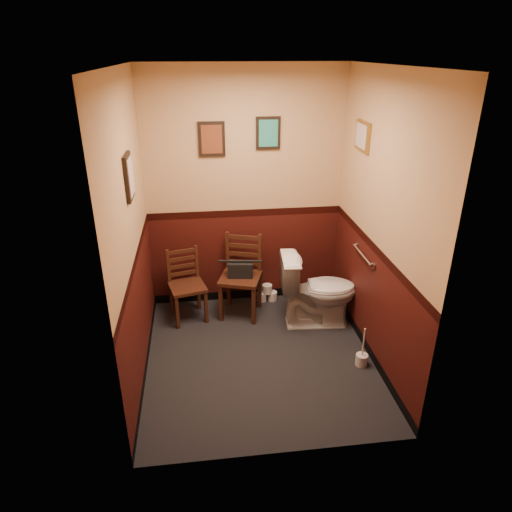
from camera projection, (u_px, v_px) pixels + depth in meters
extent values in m
cube|color=black|center=(259.00, 357.00, 4.57)|extent=(2.20, 2.40, 0.00)
cube|color=silver|center=(260.00, 65.00, 3.45)|extent=(2.20, 2.40, 0.00)
cube|color=#380F0B|center=(245.00, 193.00, 5.09)|extent=(2.20, 0.00, 2.70)
cube|color=#380F0B|center=(285.00, 299.00, 2.93)|extent=(2.20, 0.00, 2.70)
cube|color=#380F0B|center=(132.00, 238.00, 3.88)|extent=(0.00, 2.40, 2.70)
cube|color=#380F0B|center=(380.00, 226.00, 4.14)|extent=(0.00, 2.40, 2.70)
cylinder|color=silver|center=(362.00, 255.00, 4.52)|extent=(0.03, 0.50, 0.03)
cylinder|color=silver|center=(373.00, 266.00, 4.30)|extent=(0.02, 0.06, 0.06)
cylinder|color=silver|center=(356.00, 245.00, 4.75)|extent=(0.02, 0.06, 0.06)
cube|color=black|center=(212.00, 139.00, 4.79)|extent=(0.28, 0.03, 0.36)
cube|color=brown|center=(212.00, 139.00, 4.77)|extent=(0.22, 0.01, 0.30)
cube|color=black|center=(268.00, 133.00, 4.83)|extent=(0.26, 0.03, 0.34)
cube|color=teal|center=(268.00, 133.00, 4.82)|extent=(0.20, 0.01, 0.28)
cube|color=black|center=(129.00, 177.00, 3.77)|extent=(0.03, 0.30, 0.38)
cube|color=#C4A89A|center=(131.00, 177.00, 3.77)|extent=(0.01, 0.24, 0.31)
cube|color=olive|center=(363.00, 136.00, 4.39)|extent=(0.03, 0.34, 0.28)
cube|color=#C4A89A|center=(361.00, 136.00, 4.38)|extent=(0.01, 0.28, 0.22)
imported|color=white|center=(318.00, 291.00, 4.97)|extent=(0.87, 0.53, 0.82)
cylinder|color=silver|center=(362.00, 360.00, 4.43)|extent=(0.12, 0.12, 0.12)
cylinder|color=silver|center=(364.00, 343.00, 4.35)|extent=(0.02, 0.02, 0.33)
cube|color=#432114|center=(187.00, 287.00, 5.07)|extent=(0.46, 0.46, 0.04)
cube|color=#432114|center=(177.00, 312.00, 4.96)|extent=(0.04, 0.04, 0.40)
cube|color=#432114|center=(171.00, 298.00, 5.23)|extent=(0.04, 0.04, 0.40)
cube|color=#432114|center=(206.00, 307.00, 5.07)|extent=(0.04, 0.04, 0.40)
cube|color=#432114|center=(199.00, 293.00, 5.34)|extent=(0.04, 0.04, 0.40)
cube|color=#432114|center=(168.00, 267.00, 5.07)|extent=(0.04, 0.04, 0.40)
cube|color=#432114|center=(197.00, 262.00, 5.18)|extent=(0.04, 0.04, 0.40)
cube|color=#432114|center=(183.00, 273.00, 5.17)|extent=(0.30, 0.10, 0.04)
cube|color=#432114|center=(183.00, 266.00, 5.13)|extent=(0.30, 0.10, 0.04)
cube|color=#432114|center=(182.00, 259.00, 5.09)|extent=(0.30, 0.10, 0.04)
cube|color=#432114|center=(182.00, 251.00, 5.06)|extent=(0.30, 0.10, 0.04)
cube|color=#432114|center=(240.00, 278.00, 5.13)|extent=(0.55, 0.55, 0.04)
cube|color=#432114|center=(221.00, 303.00, 5.09)|extent=(0.05, 0.05, 0.47)
cube|color=#432114|center=(229.00, 287.00, 5.42)|extent=(0.05, 0.05, 0.47)
cube|color=#432114|center=(254.00, 306.00, 5.02)|extent=(0.05, 0.05, 0.47)
cube|color=#432114|center=(260.00, 290.00, 5.36)|extent=(0.05, 0.05, 0.47)
cube|color=#432114|center=(228.00, 251.00, 5.23)|extent=(0.05, 0.05, 0.47)
cube|color=#432114|center=(260.00, 253.00, 5.17)|extent=(0.05, 0.05, 0.47)
cube|color=#432114|center=(244.00, 262.00, 5.25)|extent=(0.34, 0.13, 0.05)
cube|color=#432114|center=(244.00, 254.00, 5.21)|extent=(0.34, 0.13, 0.05)
cube|color=#432114|center=(244.00, 246.00, 5.17)|extent=(0.34, 0.13, 0.05)
cube|color=#432114|center=(244.00, 237.00, 5.12)|extent=(0.34, 0.13, 0.05)
cube|color=black|center=(240.00, 269.00, 5.08)|extent=(0.29, 0.17, 0.17)
cylinder|color=black|center=(240.00, 261.00, 5.04)|extent=(0.24, 0.06, 0.02)
cylinder|color=silver|center=(262.00, 297.00, 5.57)|extent=(0.12, 0.12, 0.11)
cylinder|color=silver|center=(272.00, 296.00, 5.59)|extent=(0.12, 0.12, 0.11)
cylinder|color=silver|center=(267.00, 289.00, 5.52)|extent=(0.12, 0.12, 0.11)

